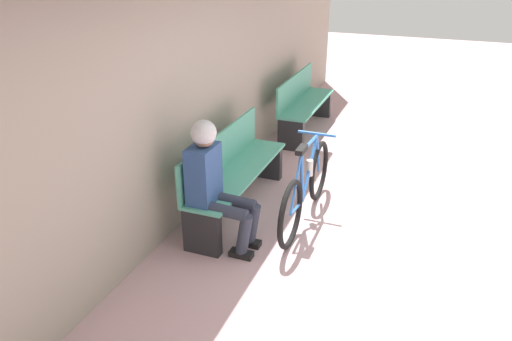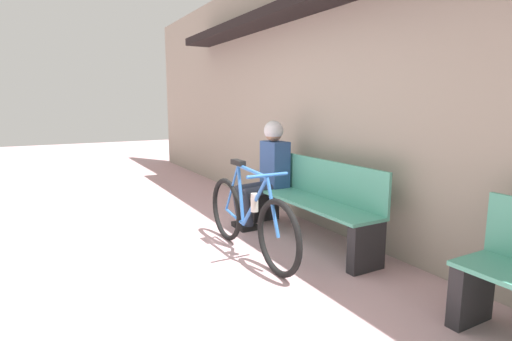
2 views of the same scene
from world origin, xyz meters
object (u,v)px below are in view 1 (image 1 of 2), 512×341
object	(u,v)px
park_bench_near	(234,174)
person_seated	(213,177)
bicycle	(306,188)
park_bench_far	(304,105)

from	to	relation	value
park_bench_near	person_seated	xyz separation A→B (m)	(-0.71, -0.11, 0.30)
bicycle	person_seated	size ratio (longest dim) A/B	1.37
park_bench_near	bicycle	world-z (taller)	bicycle
person_seated	park_bench_far	distance (m)	3.33
person_seated	park_bench_far	bearing A→B (deg)	1.92
park_bench_far	park_bench_near	bearing A→B (deg)	179.95
bicycle	person_seated	world-z (taller)	person_seated
park_bench_near	person_seated	size ratio (longest dim) A/B	1.48
park_bench_far	bicycle	bearing A→B (deg)	-163.18
park_bench_near	park_bench_far	size ratio (longest dim) A/B	1.10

